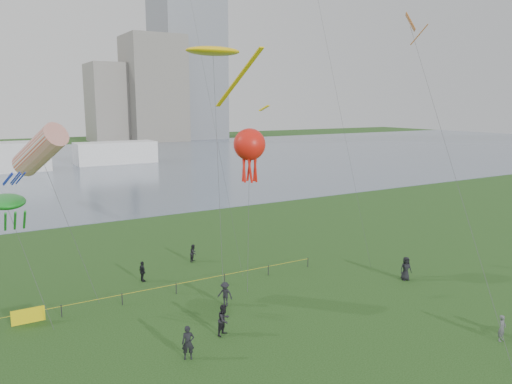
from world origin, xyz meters
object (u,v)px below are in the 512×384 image
fence (91,303)px  kite_stingray (214,52)px  kite_flyer (502,328)px  kite_octopus (250,145)px

fence → kite_stingray: (11.72, 4.62, 17.38)m
fence → kite_flyer: size_ratio=15.14×
fence → kite_octopus: size_ratio=2.01×
kite_stingray → kite_octopus: 8.61m
fence → kite_flyer: bearing=-39.9°
kite_octopus → kite_flyer: bearing=-74.5°
fence → kite_stingray: size_ratio=1.31×
kite_flyer → kite_octopus: 20.86m
fence → kite_stingray: 21.47m
kite_flyer → kite_octopus: size_ratio=0.13×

